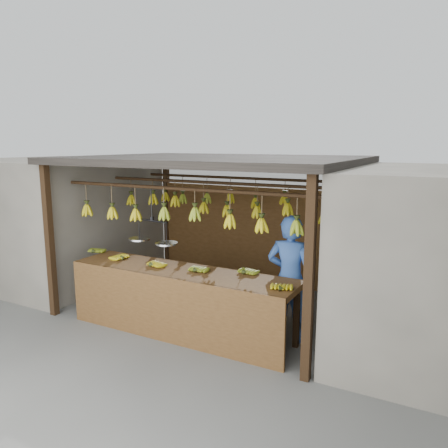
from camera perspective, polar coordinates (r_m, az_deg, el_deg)
The scene contains 8 objects.
ground at distance 7.23m, azimuth -1.14°, elevation -10.57°, with size 80.00×80.00×0.00m, color #5B5B57.
stall at distance 7.06m, azimuth 0.11°, elevation 5.40°, with size 4.30×3.30×2.40m.
neighbor_left at distance 9.19m, azimuth -21.13°, elevation 0.73°, with size 3.00×3.00×2.30m, color slate.
counter at distance 5.97m, azimuth -6.23°, elevation -8.13°, with size 3.46×0.75×0.96m.
hanging_bananas at distance 6.82m, azimuth -1.14°, elevation 2.19°, with size 3.61×2.25×0.39m.
balance_scale at distance 6.31m, azimuth -9.31°, elevation -1.91°, with size 0.83×0.36×0.79m.
vendor at distance 5.86m, azimuth 8.60°, elevation -7.04°, with size 0.62×0.41×1.69m, color #3359A5.
bag_bundles at distance 7.54m, azimuth 17.04°, elevation -2.54°, with size 0.08×0.26×1.22m.
Camera 1 is at (3.32, -5.87, 2.61)m, focal length 35.00 mm.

